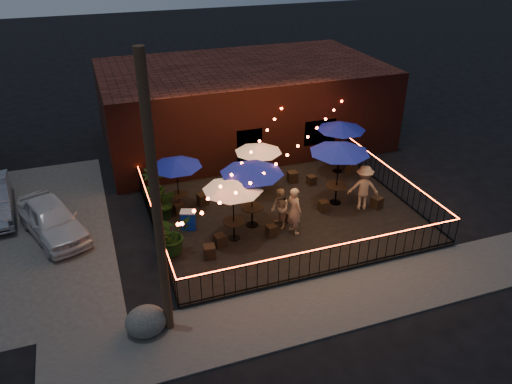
% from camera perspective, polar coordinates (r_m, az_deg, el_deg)
% --- Properties ---
extents(ground, '(110.00, 110.00, 0.00)m').
position_cam_1_polar(ground, '(18.31, 5.43, -5.88)').
color(ground, black).
rests_on(ground, ground).
extents(patio, '(10.00, 8.00, 0.15)m').
position_cam_1_polar(patio, '(19.80, 3.05, -2.62)').
color(patio, black).
rests_on(patio, ground).
extents(sidewalk, '(18.00, 2.50, 0.05)m').
position_cam_1_polar(sidewalk, '(16.03, 10.33, -11.95)').
color(sidewalk, '#43403E').
rests_on(sidewalk, ground).
extents(brick_building, '(14.00, 8.00, 4.00)m').
position_cam_1_polar(brick_building, '(26.14, -1.52, 10.03)').
color(brick_building, '#38150F').
rests_on(brick_building, ground).
extents(utility_pole, '(0.26, 0.26, 8.00)m').
position_cam_1_polar(utility_pole, '(12.73, -11.30, -1.83)').
color(utility_pole, '#3C2618').
rests_on(utility_pole, ground).
extents(fence_front, '(10.00, 0.04, 1.04)m').
position_cam_1_polar(fence_front, '(16.48, 8.43, -7.66)').
color(fence_front, black).
rests_on(fence_front, patio).
extents(fence_left, '(0.04, 8.00, 1.04)m').
position_cam_1_polar(fence_left, '(18.40, -11.49, -3.72)').
color(fence_left, black).
rests_on(fence_left, patio).
extents(fence_right, '(0.04, 8.00, 1.04)m').
position_cam_1_polar(fence_right, '(21.72, 15.39, 1.09)').
color(fence_right, black).
rests_on(fence_right, patio).
extents(festoon_lights, '(10.02, 8.72, 1.32)m').
position_cam_1_polar(festoon_lights, '(18.06, 0.64, 2.99)').
color(festoon_lights, '#FF3C1A').
rests_on(festoon_lights, ground).
extents(cafe_table_0, '(2.78, 2.78, 2.35)m').
position_cam_1_polar(cafe_table_0, '(17.15, -2.67, 0.66)').
color(cafe_table_0, black).
rests_on(cafe_table_0, patio).
extents(cafe_table_1, '(2.66, 2.66, 2.23)m').
position_cam_1_polar(cafe_table_1, '(19.28, -9.13, 3.25)').
color(cafe_table_1, black).
rests_on(cafe_table_1, patio).
extents(cafe_table_2, '(2.95, 2.95, 2.58)m').
position_cam_1_polar(cafe_table_2, '(17.84, -0.48, 2.60)').
color(cafe_table_2, black).
rests_on(cafe_table_2, patio).
extents(cafe_table_3, '(2.36, 2.36, 2.16)m').
position_cam_1_polar(cafe_table_3, '(20.43, 0.26, 4.93)').
color(cafe_table_3, black).
rests_on(cafe_table_3, patio).
extents(cafe_table_4, '(2.48, 2.48, 2.63)m').
position_cam_1_polar(cafe_table_4, '(19.64, 9.56, 4.88)').
color(cafe_table_4, black).
rests_on(cafe_table_4, patio).
extents(cafe_table_5, '(2.85, 2.85, 2.41)m').
position_cam_1_polar(cafe_table_5, '(22.44, 9.72, 7.37)').
color(cafe_table_5, black).
rests_on(cafe_table_5, patio).
extents(bistro_chair_0, '(0.45, 0.45, 0.47)m').
position_cam_1_polar(bistro_chair_0, '(17.22, -5.34, -6.82)').
color(bistro_chair_0, black).
rests_on(bistro_chair_0, patio).
extents(bistro_chair_1, '(0.43, 0.43, 0.44)m').
position_cam_1_polar(bistro_chair_1, '(17.79, -4.16, -5.53)').
color(bistro_chair_1, black).
rests_on(bistro_chair_1, patio).
extents(bistro_chair_2, '(0.45, 0.45, 0.43)m').
position_cam_1_polar(bistro_chair_2, '(19.86, -8.88, -1.88)').
color(bistro_chair_2, black).
rests_on(bistro_chair_2, patio).
extents(bistro_chair_3, '(0.45, 0.45, 0.45)m').
position_cam_1_polar(bistro_chair_3, '(20.36, -6.11, -0.83)').
color(bistro_chair_3, black).
rests_on(bistro_chair_3, patio).
extents(bistro_chair_4, '(0.38, 0.38, 0.40)m').
position_cam_1_polar(bistro_chair_4, '(18.32, 1.77, -4.42)').
color(bistro_chair_4, black).
rests_on(bistro_chair_4, patio).
extents(bistro_chair_5, '(0.42, 0.42, 0.40)m').
position_cam_1_polar(bistro_chair_5, '(19.10, 4.06, -2.97)').
color(bistro_chair_5, black).
rests_on(bistro_chair_5, patio).
extents(bistro_chair_6, '(0.46, 0.46, 0.43)m').
position_cam_1_polar(bistro_chair_6, '(21.09, 0.17, 0.43)').
color(bistro_chair_6, black).
rests_on(bistro_chair_6, patio).
extents(bistro_chair_7, '(0.43, 0.43, 0.48)m').
position_cam_1_polar(bistro_chair_7, '(22.04, 4.18, 1.74)').
color(bistro_chair_7, black).
rests_on(bistro_chair_7, patio).
extents(bistro_chair_8, '(0.36, 0.36, 0.42)m').
position_cam_1_polar(bistro_chair_8, '(19.99, 7.72, -1.59)').
color(bistro_chair_8, black).
rests_on(bistro_chair_8, patio).
extents(bistro_chair_9, '(0.50, 0.50, 0.46)m').
position_cam_1_polar(bistro_chair_9, '(20.58, 13.63, -1.18)').
color(bistro_chair_9, black).
rests_on(bistro_chair_9, patio).
extents(bistro_chair_10, '(0.38, 0.38, 0.40)m').
position_cam_1_polar(bistro_chair_10, '(21.92, 6.35, 1.35)').
color(bistro_chair_10, black).
rests_on(bistro_chair_10, patio).
extents(bistro_chair_11, '(0.44, 0.44, 0.50)m').
position_cam_1_polar(bistro_chair_11, '(23.20, 10.84, 2.74)').
color(bistro_chair_11, black).
rests_on(bistro_chair_11, patio).
extents(patron_a, '(0.64, 0.78, 1.85)m').
position_cam_1_polar(patron_a, '(18.14, 4.39, -2.14)').
color(patron_a, beige).
rests_on(patron_a, patio).
extents(patron_b, '(0.65, 0.81, 1.58)m').
position_cam_1_polar(patron_b, '(18.51, 2.76, -1.91)').
color(patron_b, '#DCAB8E').
rests_on(patron_b, patio).
extents(patron_c, '(1.38, 1.11, 1.87)m').
position_cam_1_polar(patron_c, '(20.08, 12.19, 0.50)').
color(patron_c, tan).
rests_on(patron_c, patio).
extents(potted_shrub_a, '(1.66, 1.57, 1.47)m').
position_cam_1_polar(potted_shrub_a, '(17.36, -9.63, -4.81)').
color(potted_shrub_a, '#103C0E').
rests_on(potted_shrub_a, patio).
extents(potted_shrub_b, '(0.81, 0.72, 1.25)m').
position_cam_1_polar(potted_shrub_b, '(19.42, -10.18, -1.36)').
color(potted_shrub_b, '#1A3D10').
rests_on(potted_shrub_b, patio).
extents(potted_shrub_c, '(0.96, 0.96, 1.53)m').
position_cam_1_polar(potted_shrub_c, '(20.53, -11.63, 0.69)').
color(potted_shrub_c, '#143A12').
rests_on(potted_shrub_c, patio).
extents(cooler, '(0.67, 0.58, 0.75)m').
position_cam_1_polar(cooler, '(18.77, -7.73, -3.16)').
color(cooler, '#0C30B1').
rests_on(cooler, patio).
extents(boulder, '(1.29, 1.21, 0.80)m').
position_cam_1_polar(boulder, '(14.84, -12.47, -14.25)').
color(boulder, '#3F3F3A').
rests_on(boulder, ground).
extents(car_white, '(2.91, 4.33, 1.37)m').
position_cam_1_polar(car_white, '(19.80, -22.30, -2.90)').
color(car_white, silver).
rests_on(car_white, ground).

